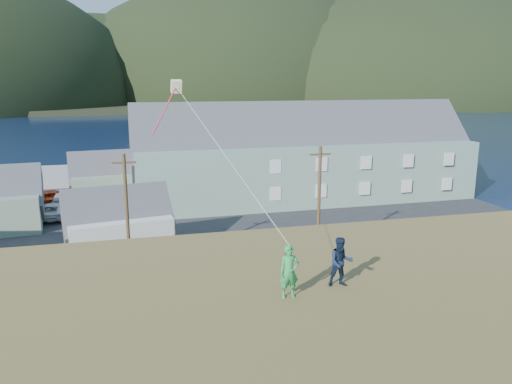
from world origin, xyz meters
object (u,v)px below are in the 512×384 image
shed_palegreen_far (117,177)px  kite_flyer_navy (341,262)px  wharf (105,174)px  lodge (304,155)px  kite_flyer_green (289,272)px  shed_white (118,224)px

shed_palegreen_far → kite_flyer_navy: (7.92, -44.35, 5.33)m
wharf → lodge: size_ratio=0.68×
lodge → wharf: bearing=139.0°
wharf → lodge: lodge is taller
kite_flyer_green → shed_palegreen_far: bearing=97.8°
lodge → kite_flyer_green: 42.87m
shed_palegreen_far → lodge: bearing=-18.9°
kite_flyer_green → kite_flyer_navy: size_ratio=1.02×
wharf → shed_white: 33.62m
wharf → shed_palegreen_far: shed_palegreen_far is taller
wharf → shed_white: shed_white is taller
shed_palegreen_far → kite_flyer_navy: bearing=-86.4°
shed_palegreen_far → kite_flyer_navy: 45.37m
wharf → kite_flyer_navy: size_ratio=16.57×
lodge → shed_white: bearing=-145.9°
shed_palegreen_far → shed_white: bearing=-95.0°
lodge → kite_flyer_navy: (-12.91, -39.77, 2.82)m
kite_flyer_green → wharf: bearing=97.8°
lodge → kite_flyer_navy: 41.91m
shed_white → kite_flyer_navy: kite_flyer_navy is taller
shed_white → shed_palegreen_far: shed_palegreen_far is taller
lodge → shed_palegreen_far: (-20.83, 4.58, -2.52)m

